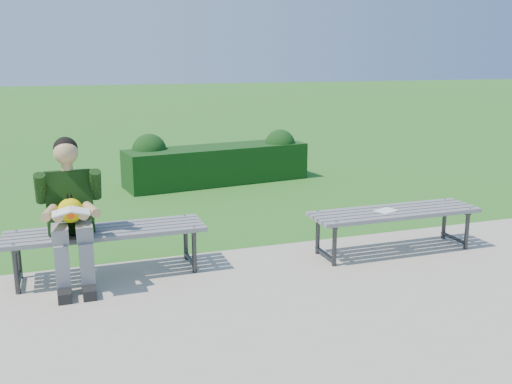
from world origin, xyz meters
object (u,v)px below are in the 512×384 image
seated_boy (70,209)px  paper_sheet (386,211)px  bench_left (106,235)px  bench_right (394,215)px  hedge (216,162)px

seated_boy → paper_sheet: (3.09, -0.19, -0.24)m
bench_left → paper_sheet: 2.80m
paper_sheet → bench_right: bearing=-0.0°
bench_left → bench_right: (2.89, -0.28, 0.00)m
bench_right → seated_boy: 3.21m
bench_left → seated_boy: seated_boy is taller
seated_boy → hedge: bearing=58.2°
seated_boy → paper_sheet: seated_boy is taller
bench_left → paper_sheet: (2.79, -0.28, 0.06)m
seated_boy → paper_sheet: bearing=-3.5°
hedge → bench_left: 4.24m
hedge → bench_left: bearing=-119.0°
bench_right → seated_boy: (-3.19, 0.19, 0.30)m
bench_left → bench_right: bearing=-5.6°
bench_right → paper_sheet: 0.12m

